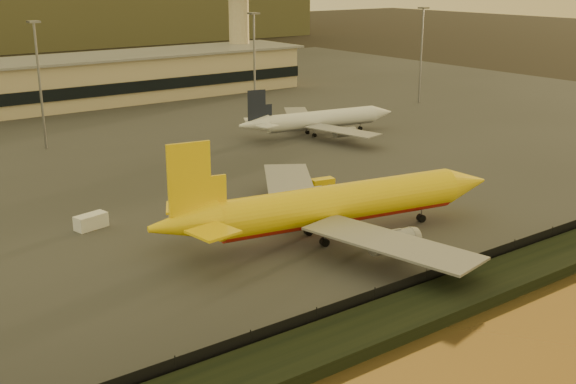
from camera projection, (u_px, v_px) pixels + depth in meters
name	position (u px, v px, depth m)	size (l,w,h in m)	color
ground	(338.00, 259.00, 91.19)	(900.00, 900.00, 0.00)	black
embankment	(441.00, 302.00, 77.94)	(320.00, 7.00, 1.40)	black
tarmac	(68.00, 130.00, 164.09)	(320.00, 220.00, 0.20)	#2D2D2D
perimeter_fence	(414.00, 284.00, 80.83)	(300.00, 0.05, 2.20)	black
control_tower	(239.00, 14.00, 225.18)	(11.20, 11.20, 35.50)	tan
apron_light_masts	(164.00, 65.00, 152.66)	(152.20, 12.20, 25.40)	slate
dhl_cargo_jet	(335.00, 205.00, 96.79)	(51.12, 49.40, 15.31)	yellow
white_narrowbody_jet	(319.00, 120.00, 158.33)	(38.11, 36.76, 10.97)	white
gse_vehicle_yellow	(322.00, 184.00, 119.60)	(3.93, 1.77, 1.77)	yellow
gse_vehicle_white	(91.00, 221.00, 101.28)	(4.55, 2.05, 2.05)	white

